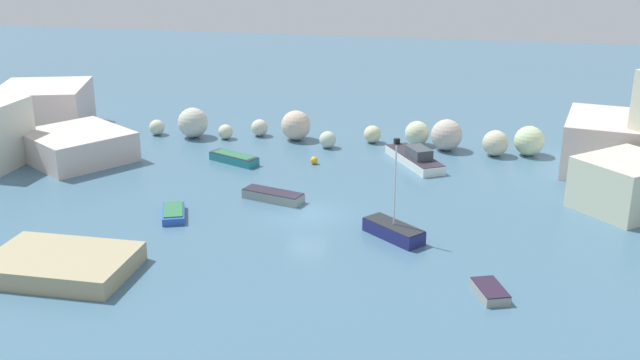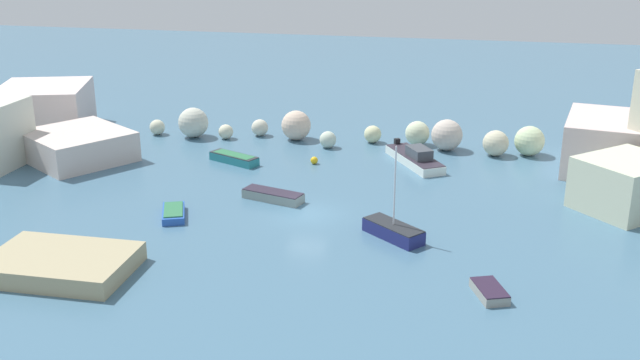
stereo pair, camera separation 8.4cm
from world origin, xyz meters
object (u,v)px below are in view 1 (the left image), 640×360
Objects in this scene: moored_boat_2 at (393,231)px; channel_buoy at (314,160)px; moored_boat_4 at (174,213)px; moored_boat_0 at (490,291)px; moored_boat_3 at (273,196)px; moored_boat_5 at (234,158)px; moored_boat_1 at (415,158)px; stone_dock at (61,264)px.

channel_buoy is at bearing -20.06° from moored_boat_2.
moored_boat_2 is 14.55m from moored_boat_4.
moored_boat_0 is 0.62× the size of moored_boat_3.
moored_boat_3 is (-1.03, -8.61, 0.04)m from channel_buoy.
moored_boat_5 reaches higher than channel_buoy.
moored_boat_1 is 20.59m from moored_boat_4.
moored_boat_5 is at bearing -1.51° from moored_boat_2.
moored_boat_4 is (-5.58, -4.35, -0.07)m from moored_boat_3.
moored_boat_5 is at bearing -154.37° from moored_boat_0.
moored_boat_3 is 1.30× the size of moored_boat_4.
moored_boat_0 is 0.40× the size of moored_boat_1.
channel_buoy is 0.13× the size of moored_boat_3.
stone_dock is 1.12× the size of moored_boat_1.
moored_boat_1 is 1.98× the size of moored_boat_4.
moored_boat_3 is (8.44, 13.39, -0.20)m from stone_dock.
moored_boat_5 is at bearing 157.17° from moored_boat_4.
moored_boat_2 is at bearing 66.75° from moored_boat_4.
moored_boat_4 is at bearing -76.42° from moored_boat_1.
moored_boat_2 is 1.29× the size of moored_boat_3.
moored_boat_3 is at bearing -30.27° from moored_boat_5.
moored_boat_2 is at bearing -16.20° from moored_boat_5.
stone_dock is at bearing -113.30° from channel_buoy.
moored_boat_2 reaches higher than moored_boat_4.
moored_boat_2 is (7.93, -13.36, 0.18)m from channel_buoy.
moored_boat_0 is 27.52m from moored_boat_5.
stone_dock is at bearing -67.91° from moored_boat_1.
channel_buoy is 0.09× the size of moored_boat_1.
channel_buoy is 6.46m from moored_boat_5.
moored_boat_1 is (17.40, 23.62, -0.01)m from stone_dock.
stone_dock reaches higher than moored_boat_0.
moored_boat_2 is at bearing 26.39° from stone_dock.
moored_boat_2 is 1.32× the size of moored_boat_5.
moored_boat_2 reaches higher than moored_boat_0.
stone_dock is at bearing -39.28° from moored_boat_4.
moored_boat_5 is (-5.34, 7.58, 0.03)m from moored_boat_3.
moored_boat_0 is at bearing 171.06° from moored_boat_2.
moored_boat_1 reaches higher than moored_boat_3.
moored_boat_0 is (13.72, -19.83, -0.03)m from channel_buoy.
moored_boat_0 is 18.53m from moored_boat_3.
stone_dock reaches higher than channel_buoy.
moored_boat_2 is 18.89m from moored_boat_5.
moored_boat_4 is (-6.61, -12.97, -0.03)m from channel_buoy.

